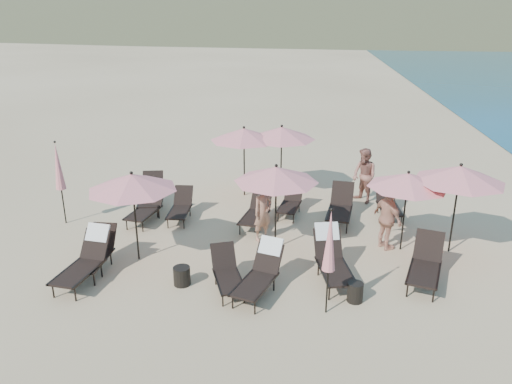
# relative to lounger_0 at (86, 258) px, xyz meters

# --- Properties ---
(ground) EXTENTS (800.00, 800.00, 0.00)m
(ground) POSITION_rel_lounger_0_xyz_m (4.25, -0.07, -0.54)
(ground) COLOR #D6BA8C
(ground) RESTS_ON ground
(lounger_0) EXTENTS (0.93, 1.91, 1.14)m
(lounger_0) POSITION_rel_lounger_0_xyz_m (0.00, 0.00, 0.00)
(lounger_0) COLOR black
(lounger_0) RESTS_ON ground
(lounger_1) EXTENTS (0.66, 1.66, 0.95)m
(lounger_1) POSITION_rel_lounger_0_xyz_m (0.03, 0.49, -0.10)
(lounger_1) COLOR black
(lounger_1) RESTS_ON ground
(lounger_2) EXTENTS (1.05, 1.62, 0.87)m
(lounger_2) POSITION_rel_lounger_0_xyz_m (3.40, -0.10, -0.14)
(lounger_2) COLOR black
(lounger_2) RESTS_ON ground
(lounger_3) EXTENTS (1.15, 1.84, 1.08)m
(lounger_3) POSITION_rel_lounger_0_xyz_m (4.17, -0.15, -0.03)
(lounger_3) COLOR black
(lounger_3) RESTS_ON ground
(lounger_4) EXTENTS (1.02, 1.94, 1.15)m
(lounger_4) POSITION_rel_lounger_0_xyz_m (5.80, 0.61, 0.00)
(lounger_4) COLOR black
(lounger_4) RESTS_ON ground
(lounger_5) EXTENTS (1.18, 1.90, 1.02)m
(lounger_5) POSITION_rel_lounger_0_xyz_m (7.97, 0.65, -0.07)
(lounger_5) COLOR black
(lounger_5) RESTS_ON ground
(lounger_6) EXTENTS (0.93, 1.74, 0.95)m
(lounger_6) POSITION_rel_lounger_0_xyz_m (0.37, 3.55, -0.10)
(lounger_6) COLOR black
(lounger_6) RESTS_ON ground
(lounger_7) EXTENTS (0.97, 1.88, 1.03)m
(lounger_7) POSITION_rel_lounger_0_xyz_m (0.19, 4.59, -0.06)
(lounger_7) COLOR black
(lounger_7) RESTS_ON ground
(lounger_8) EXTENTS (0.63, 1.54, 0.88)m
(lounger_8) POSITION_rel_lounger_0_xyz_m (1.35, 3.78, -0.13)
(lounger_8) COLOR black
(lounger_8) RESTS_ON ground
(lounger_9) EXTENTS (0.94, 1.75, 0.95)m
(lounger_9) POSITION_rel_lounger_0_xyz_m (3.71, 3.54, -0.10)
(lounger_9) COLOR black
(lounger_9) RESTS_ON ground
(lounger_10) EXTENTS (0.95, 1.89, 1.04)m
(lounger_10) POSITION_rel_lounger_0_xyz_m (6.20, 4.08, -0.06)
(lounger_10) COLOR black
(lounger_10) RESTS_ON ground
(lounger_11) EXTENTS (0.71, 1.61, 0.91)m
(lounger_11) POSITION_rel_lounger_0_xyz_m (7.71, 4.65, -0.12)
(lounger_11) COLOR black
(lounger_11) RESTS_ON ground
(lounger_12) EXTENTS (0.82, 1.57, 0.86)m
(lounger_12) POSITION_rel_lounger_0_xyz_m (4.69, 4.53, -0.14)
(lounger_12) COLOR black
(lounger_12) RESTS_ON ground
(umbrella_open_0) EXTENTS (2.21, 2.21, 2.38)m
(umbrella_open_0) POSITION_rel_lounger_0_xyz_m (0.89, 1.10, 1.56)
(umbrella_open_0) COLOR black
(umbrella_open_0) RESTS_ON ground
(umbrella_open_1) EXTENTS (2.20, 2.20, 2.37)m
(umbrella_open_1) POSITION_rel_lounger_0_xyz_m (4.36, 2.09, 1.55)
(umbrella_open_1) COLOR black
(umbrella_open_1) RESTS_ON ground
(umbrella_open_2) EXTENTS (2.06, 2.06, 2.22)m
(umbrella_open_2) POSITION_rel_lounger_0_xyz_m (7.72, 2.34, 1.42)
(umbrella_open_2) COLOR black
(umbrella_open_2) RESTS_ON ground
(umbrella_open_3) EXTENTS (2.27, 2.27, 2.44)m
(umbrella_open_3) POSITION_rel_lounger_0_xyz_m (3.04, 6.07, 1.61)
(umbrella_open_3) COLOR black
(umbrella_open_3) RESTS_ON ground
(umbrella_open_4) EXTENTS (2.28, 2.28, 2.46)m
(umbrella_open_4) POSITION_rel_lounger_0_xyz_m (4.28, 6.33, 1.63)
(umbrella_open_4) COLOR black
(umbrella_open_4) RESTS_ON ground
(umbrella_open_5) EXTENTS (2.28, 2.28, 2.46)m
(umbrella_open_5) POSITION_rel_lounger_0_xyz_m (8.99, 2.35, 1.63)
(umbrella_open_5) COLOR black
(umbrella_open_5) RESTS_ON ground
(umbrella_closed_0) EXTENTS (0.28, 0.28, 2.40)m
(umbrella_closed_0) POSITION_rel_lounger_0_xyz_m (5.63, -0.85, 1.12)
(umbrella_closed_0) COLOR black
(umbrella_closed_0) RESTS_ON ground
(umbrella_closed_1) EXTENTS (0.30, 0.30, 2.55)m
(umbrella_closed_1) POSITION_rel_lounger_0_xyz_m (-2.04, 3.14, 1.23)
(umbrella_closed_1) COLOR black
(umbrella_closed_1) RESTS_ON ground
(side_table_0) EXTENTS (0.40, 0.40, 0.45)m
(side_table_0) POSITION_rel_lounger_0_xyz_m (2.31, -0.03, -0.32)
(side_table_0) COLOR black
(side_table_0) RESTS_ON ground
(side_table_1) EXTENTS (0.35, 0.35, 0.45)m
(side_table_1) POSITION_rel_lounger_0_xyz_m (6.28, -0.35, -0.32)
(side_table_1) COLOR black
(side_table_1) RESTS_ON ground
(beachgoer_a) EXTENTS (0.70, 0.69, 1.64)m
(beachgoer_a) POSITION_rel_lounger_0_xyz_m (3.98, 2.59, 0.27)
(beachgoer_a) COLOR #9F6E56
(beachgoer_a) RESTS_ON ground
(beachgoer_b) EXTENTS (1.08, 1.12, 1.83)m
(beachgoer_b) POSITION_rel_lounger_0_xyz_m (7.05, 5.81, 0.37)
(beachgoer_b) COLOR #965C4D
(beachgoer_b) RESTS_ON ground
(beachgoer_c) EXTENTS (0.89, 1.10, 1.76)m
(beachgoer_c) POSITION_rel_lounger_0_xyz_m (7.31, 2.37, 0.33)
(beachgoer_c) COLOR tan
(beachgoer_c) RESTS_ON ground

